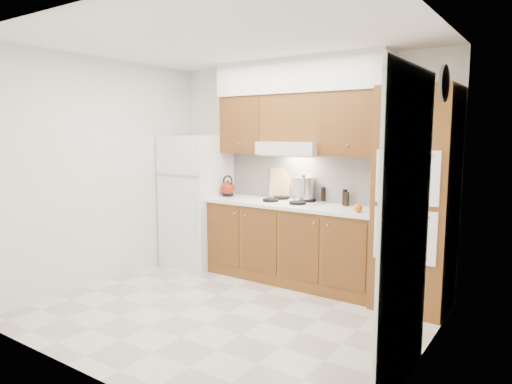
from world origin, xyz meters
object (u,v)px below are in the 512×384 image
(stock_pot, at_px, (304,189))
(oven_cabinet, at_px, (416,200))
(kettle, at_px, (228,189))
(fridge, at_px, (197,200))

(stock_pot, bearing_deg, oven_cabinet, -6.97)
(stock_pot, bearing_deg, kettle, -172.48)
(fridge, relative_size, stock_pot, 6.72)
(kettle, bearing_deg, stock_pot, 24.79)
(fridge, distance_m, stock_pot, 1.53)
(oven_cabinet, distance_m, kettle, 2.37)
(fridge, xyz_separation_m, stock_pot, (1.50, 0.20, 0.24))
(oven_cabinet, bearing_deg, stock_pot, 173.03)
(fridge, distance_m, oven_cabinet, 2.86)
(fridge, distance_m, kettle, 0.51)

